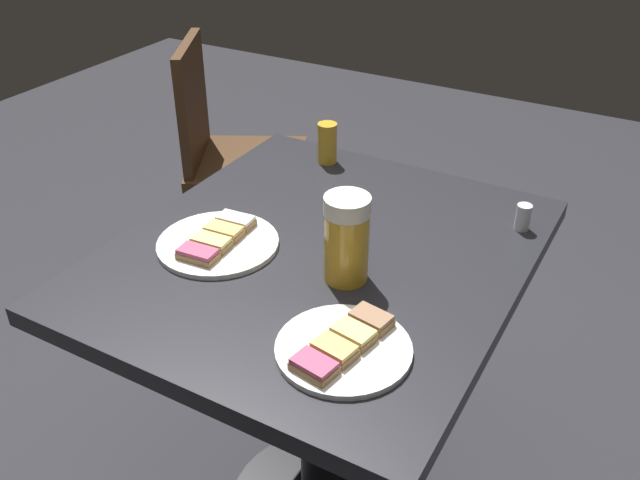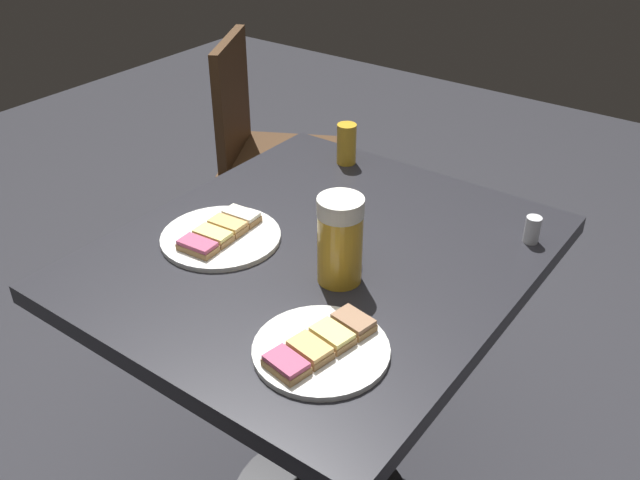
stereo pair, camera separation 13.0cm
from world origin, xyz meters
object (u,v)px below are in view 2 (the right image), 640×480
(plate_near, at_px, (221,235))
(beer_glass_small, at_px, (347,144))
(beer_mug, at_px, (341,239))
(plate_far, at_px, (321,348))
(salt_shaker, at_px, (532,230))
(cafe_chair, at_px, (265,146))

(plate_near, xyz_separation_m, beer_glass_small, (0.42, -0.00, 0.04))
(plate_near, bearing_deg, beer_mug, -83.13)
(plate_far, xyz_separation_m, salt_shaker, (0.50, -0.14, 0.02))
(beer_glass_small, distance_m, cafe_chair, 0.78)
(plate_far, bearing_deg, plate_near, 66.80)
(cafe_chair, bearing_deg, plate_far, 15.89)
(beer_mug, xyz_separation_m, cafe_chair, (0.79, 0.85, -0.34))
(beer_mug, bearing_deg, plate_near, 96.87)
(beer_glass_small, height_order, cafe_chair, cafe_chair)
(beer_mug, relative_size, beer_glass_small, 1.69)
(beer_mug, bearing_deg, plate_far, -153.37)
(plate_far, xyz_separation_m, cafe_chair, (0.97, 0.94, -0.27))
(beer_mug, height_order, beer_glass_small, beer_mug)
(beer_mug, distance_m, beer_glass_small, 0.47)
(plate_far, distance_m, cafe_chair, 1.38)
(salt_shaker, bearing_deg, plate_far, 164.72)
(beer_mug, xyz_separation_m, salt_shaker, (0.32, -0.23, -0.05))
(beer_glass_small, bearing_deg, plate_far, -148.83)
(plate_near, relative_size, beer_glass_small, 2.42)
(beer_mug, bearing_deg, salt_shaker, -35.68)
(plate_near, bearing_deg, beer_glass_small, -0.26)
(plate_far, height_order, salt_shaker, salt_shaker)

